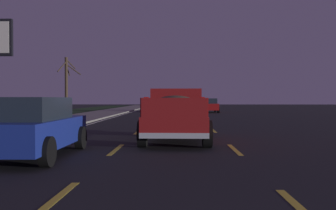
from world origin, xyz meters
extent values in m
plane|color=black|center=(27.00, 0.00, 0.00)|extent=(144.00, 144.00, 0.00)
cube|color=gray|center=(27.00, 7.45, 0.06)|extent=(108.00, 4.00, 0.12)
cube|color=#1E3819|center=(27.00, 12.45, 0.00)|extent=(108.00, 6.00, 0.01)
cube|color=yellow|center=(10.13, -1.75, 0.00)|extent=(2.40, 0.14, 0.01)
cube|color=yellow|center=(16.85, -1.75, 0.00)|extent=(2.40, 0.14, 0.01)
cube|color=yellow|center=(23.55, -1.75, 0.00)|extent=(2.40, 0.14, 0.01)
cube|color=yellow|center=(28.75, -1.75, 0.00)|extent=(2.40, 0.14, 0.01)
cube|color=yellow|center=(34.06, -1.75, 0.00)|extent=(2.40, 0.14, 0.01)
cube|color=yellow|center=(40.54, -1.75, 0.00)|extent=(2.40, 0.14, 0.01)
cube|color=yellow|center=(45.74, -1.75, 0.00)|extent=(2.40, 0.14, 0.01)
cube|color=yellow|center=(51.60, -1.75, 0.00)|extent=(2.40, 0.14, 0.01)
cube|color=yellow|center=(57.22, -1.75, 0.00)|extent=(2.40, 0.14, 0.01)
cube|color=yellow|center=(62.47, -1.75, 0.00)|extent=(2.40, 0.14, 0.01)
cube|color=yellow|center=(69.43, -1.75, 0.00)|extent=(2.40, 0.14, 0.01)
cube|color=yellow|center=(74.60, -1.75, 0.00)|extent=(2.40, 0.14, 0.01)
cube|color=yellow|center=(4.44, 1.75, 0.00)|extent=(2.40, 0.14, 0.01)
cube|color=yellow|center=(10.03, 1.75, 0.00)|extent=(2.40, 0.14, 0.01)
cube|color=yellow|center=(15.95, 1.75, 0.00)|extent=(2.40, 0.14, 0.01)
cube|color=yellow|center=(21.14, 1.75, 0.00)|extent=(2.40, 0.14, 0.01)
cube|color=yellow|center=(27.09, 1.75, 0.00)|extent=(2.40, 0.14, 0.01)
cube|color=yellow|center=(33.23, 1.75, 0.00)|extent=(2.40, 0.14, 0.01)
cube|color=yellow|center=(39.03, 1.75, 0.00)|extent=(2.40, 0.14, 0.01)
cube|color=yellow|center=(45.09, 1.75, 0.00)|extent=(2.40, 0.14, 0.01)
cube|color=yellow|center=(50.37, 1.75, 0.00)|extent=(2.40, 0.14, 0.01)
cube|color=yellow|center=(56.26, 1.75, 0.00)|extent=(2.40, 0.14, 0.01)
cube|color=yellow|center=(62.63, 1.75, 0.00)|extent=(2.40, 0.14, 0.01)
cube|color=yellow|center=(67.64, 1.75, 0.00)|extent=(2.40, 0.14, 0.01)
cube|color=yellow|center=(73.69, 1.75, 0.00)|extent=(2.40, 0.14, 0.01)
cube|color=yellow|center=(78.85, 1.75, 0.00)|extent=(2.40, 0.14, 0.01)
cube|color=silver|center=(27.00, 5.15, 0.00)|extent=(108.00, 0.14, 0.01)
cube|color=maroon|center=(12.37, 0.00, 0.67)|extent=(5.43, 2.07, 0.60)
cube|color=maroon|center=(13.56, -0.02, 1.42)|extent=(2.18, 1.87, 0.90)
cube|color=#1E2833|center=(12.51, 0.00, 1.47)|extent=(0.06, 1.44, 0.50)
cube|color=maroon|center=(11.30, 0.95, 1.25)|extent=(3.02, 0.12, 0.56)
cube|color=maroon|center=(11.28, -0.93, 1.25)|extent=(3.02, 0.12, 0.56)
cube|color=maroon|center=(9.71, 0.03, 1.25)|extent=(0.10, 1.88, 0.56)
cube|color=silver|center=(9.71, 0.03, 0.45)|extent=(0.15, 2.00, 0.16)
cube|color=red|center=(9.73, 0.83, 1.45)|extent=(0.06, 0.14, 0.20)
cube|color=red|center=(9.71, -0.77, 1.45)|extent=(0.06, 0.14, 0.20)
ellipsoid|color=#4C422D|center=(11.29, 0.01, 1.29)|extent=(2.61, 1.55, 0.64)
sphere|color=silver|center=(11.80, 0.37, 1.15)|extent=(0.40, 0.40, 0.40)
sphere|color=beige|center=(10.69, -0.28, 1.13)|extent=(0.34, 0.34, 0.34)
cylinder|color=black|center=(14.17, 0.98, 0.42)|extent=(0.84, 0.28, 0.84)
cylinder|color=black|center=(14.14, -1.02, 0.42)|extent=(0.84, 0.28, 0.84)
cylinder|color=black|center=(10.60, 1.02, 0.42)|extent=(0.84, 0.28, 0.84)
cylinder|color=black|center=(10.58, -0.98, 0.42)|extent=(0.84, 0.28, 0.84)
cube|color=navy|center=(8.64, 3.72, 0.63)|extent=(4.42, 1.86, 0.70)
cube|color=#1E2833|center=(8.39, 3.71, 1.26)|extent=(2.48, 1.62, 0.56)
cylinder|color=black|center=(10.12, 4.63, 0.34)|extent=(0.68, 0.22, 0.68)
cylinder|color=black|center=(10.15, 2.83, 0.34)|extent=(0.68, 0.22, 0.68)
cylinder|color=black|center=(7.15, 2.80, 0.34)|extent=(0.68, 0.22, 0.68)
cube|color=maroon|center=(40.55, -3.44, 0.63)|extent=(4.43, 1.88, 0.70)
cube|color=#1E2833|center=(40.30, -3.44, 1.26)|extent=(2.49, 1.63, 0.56)
cylinder|color=black|center=(42.03, -2.51, 0.34)|extent=(0.68, 0.22, 0.68)
cylinder|color=black|center=(42.07, -4.31, 0.34)|extent=(0.68, 0.22, 0.68)
cylinder|color=black|center=(39.04, -2.57, 0.34)|extent=(0.68, 0.22, 0.68)
cylinder|color=black|center=(39.07, -4.36, 0.34)|extent=(0.68, 0.22, 0.68)
cube|color=red|center=(38.40, -3.48, 0.68)|extent=(0.11, 1.51, 0.10)
cylinder|color=#423323|center=(35.09, 10.73, 2.76)|extent=(0.28, 0.28, 5.51)
cylinder|color=#423323|center=(34.50, 10.95, 4.57)|extent=(1.23, 0.59, 1.16)
cylinder|color=#423323|center=(35.26, 10.06, 4.34)|extent=(0.35, 1.41, 1.09)
cylinder|color=#423323|center=(35.31, 10.35, 4.88)|extent=(0.48, 0.86, 0.98)
cylinder|color=#423323|center=(35.53, 10.69, 4.25)|extent=(0.95, 0.19, 0.92)
camera|label=1|loc=(-1.00, -0.08, 1.50)|focal=40.26mm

